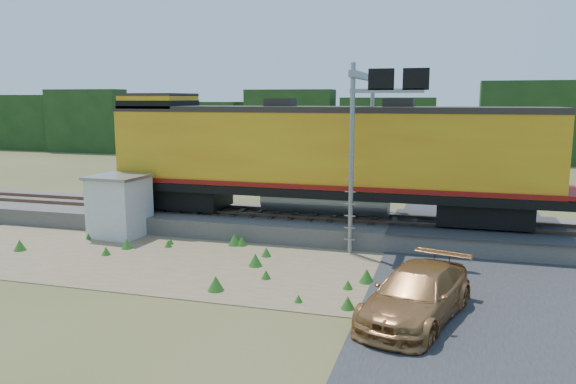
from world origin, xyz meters
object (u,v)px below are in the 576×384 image
(locomotive, at_px, (319,155))
(signal_gantry, at_px, (370,112))
(car, at_px, (416,295))
(shed, at_px, (120,205))

(locomotive, xyz_separation_m, signal_gantry, (2.36, -0.68, 1.95))
(locomotive, height_order, signal_gantry, signal_gantry)
(signal_gantry, relative_size, car, 1.47)
(locomotive, height_order, car, locomotive)
(car, bearing_deg, signal_gantry, 123.02)
(locomotive, relative_size, signal_gantry, 2.80)
(locomotive, bearing_deg, shed, -161.24)
(signal_gantry, bearing_deg, locomotive, 163.96)
(shed, xyz_separation_m, car, (13.36, -6.23, -0.66))
(shed, bearing_deg, locomotive, 22.24)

